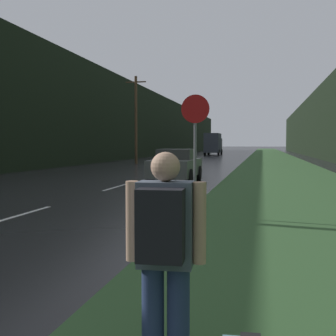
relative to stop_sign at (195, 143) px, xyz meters
name	(u,v)px	position (x,y,z in m)	size (l,w,h in m)	color
grass_verge	(276,162)	(2.73, 30.64, -1.73)	(6.00, 240.00, 0.02)	#33562D
lane_stripe_b	(18,216)	(-4.14, -0.84, -1.74)	(0.12, 3.00, 0.01)	silver
lane_stripe_c	(117,187)	(-4.14, 6.16, -1.74)	(0.12, 3.00, 0.01)	silver
lane_stripe_d	(159,174)	(-4.14, 13.16, -1.74)	(0.12, 3.00, 0.01)	silver
lane_stripe_e	(182,168)	(-4.14, 20.16, -1.74)	(0.12, 3.00, 0.01)	silver
lane_stripe_f	(197,163)	(-4.14, 27.16, -1.74)	(0.12, 3.00, 0.01)	silver
treeline_far_side	(135,122)	(-14.01, 40.64, 2.68)	(2.00, 140.00, 8.85)	black
treeline_near_side	(329,122)	(8.73, 40.64, 2.46)	(2.00, 140.00, 8.40)	black
utility_pole_far	(136,119)	(-9.25, 25.42, 2.17)	(1.80, 0.24, 7.57)	#4C3823
stop_sign	(195,143)	(0.00, 0.00, 0.00)	(0.67, 0.07, 2.86)	slate
hitchhiker_with_backpack	(165,252)	(0.89, -6.93, -0.79)	(0.57, 0.42, 1.66)	navy
car_passing_near	(176,165)	(-2.21, 8.48, -0.98)	(1.86, 4.09, 1.49)	#4C514C
delivery_truck	(213,144)	(-6.08, 56.38, 0.02)	(2.37, 7.10, 3.36)	black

